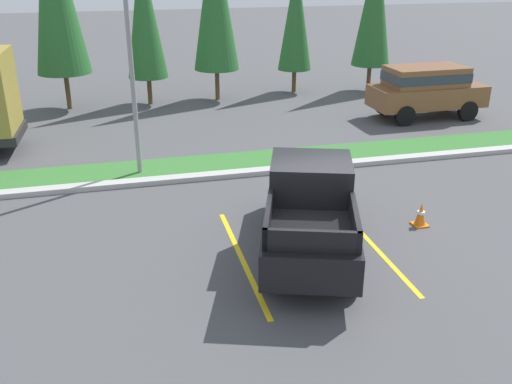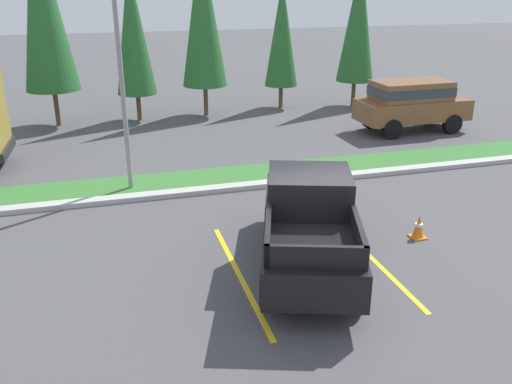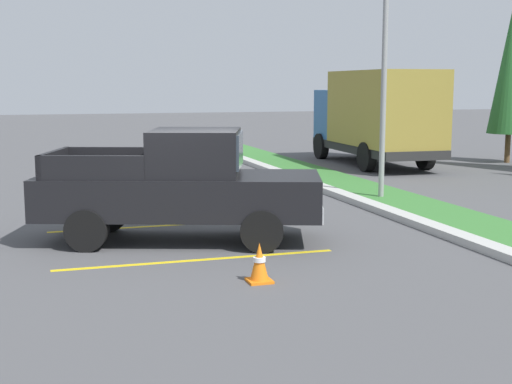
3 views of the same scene
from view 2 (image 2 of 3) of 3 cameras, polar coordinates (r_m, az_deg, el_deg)
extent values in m
plane|color=#4C4C4F|center=(12.31, 6.37, -7.52)|extent=(120.00, 120.00, 0.00)
cube|color=yellow|center=(11.78, -1.72, -8.78)|extent=(0.12, 4.80, 0.01)
cube|color=yellow|center=(12.80, 11.93, -6.66)|extent=(0.12, 4.80, 0.01)
cube|color=#B2B2AD|center=(16.58, -0.12, 0.73)|extent=(56.00, 0.40, 0.15)
cube|color=#387533|center=(17.59, -1.11, 1.81)|extent=(56.00, 1.80, 0.06)
cylinder|color=black|center=(13.41, 1.53, -3.05)|extent=(0.51, 0.81, 0.76)
cylinder|color=black|center=(13.49, 8.78, -3.14)|extent=(0.51, 0.81, 0.76)
cylinder|color=black|center=(10.66, 1.21, -9.95)|extent=(0.51, 0.81, 0.76)
cylinder|color=black|center=(10.77, 10.43, -10.00)|extent=(0.51, 0.81, 0.76)
cube|color=black|center=(11.81, 5.55, -4.01)|extent=(3.46, 5.53, 0.76)
cube|color=black|center=(11.77, 5.62, 0.14)|extent=(2.18, 2.08, 0.84)
cube|color=#2D3842|center=(12.52, 5.45, 1.71)|extent=(1.55, 0.57, 0.63)
cube|color=black|center=(10.22, 1.27, -4.39)|extent=(0.70, 1.83, 0.44)
cube|color=black|center=(10.33, 10.77, -4.49)|extent=(0.70, 1.83, 0.44)
cube|color=black|center=(9.44, 6.34, -6.84)|extent=(1.74, 0.67, 0.44)
cube|color=silver|center=(14.24, 5.04, -0.48)|extent=(1.76, 0.73, 0.28)
cylinder|color=black|center=(25.20, 17.65, 7.74)|extent=(0.80, 0.27, 0.80)
cylinder|color=black|center=(23.87, 19.91, 6.74)|extent=(0.80, 0.27, 0.80)
cylinder|color=black|center=(23.74, 12.00, 7.48)|extent=(0.80, 0.27, 0.80)
cylinder|color=black|center=(22.32, 14.09, 6.42)|extent=(0.80, 0.27, 0.80)
cube|color=brown|center=(23.63, 16.10, 8.34)|extent=(4.63, 1.93, 0.84)
cube|color=brown|center=(23.39, 15.99, 10.24)|extent=(3.13, 1.74, 0.76)
cube|color=#2D3842|center=(23.40, 15.98, 10.19)|extent=(3.17, 1.78, 0.36)
cylinder|color=gray|center=(16.06, -13.89, 10.85)|extent=(0.14, 0.14, 6.31)
cylinder|color=brown|center=(25.17, -20.20, 8.30)|extent=(0.20, 0.20, 1.56)
cone|color=#28662D|center=(24.66, -21.53, 18.10)|extent=(2.25, 2.25, 7.09)
cylinder|color=brown|center=(25.20, -12.20, 8.73)|extent=(0.20, 0.20, 1.20)
cone|color=#28662D|center=(24.71, -12.82, 16.29)|extent=(1.74, 1.74, 5.47)
cylinder|color=brown|center=(25.66, -5.29, 9.56)|extent=(0.20, 0.20, 1.40)
cone|color=#28662D|center=(25.15, -5.61, 18.25)|extent=(2.02, 2.02, 6.37)
cylinder|color=brown|center=(27.24, 2.61, 9.99)|extent=(0.20, 0.20, 1.10)
cone|color=#28662D|center=(26.80, 2.72, 16.39)|extent=(1.58, 1.58, 4.99)
cylinder|color=brown|center=(27.99, 10.18, 10.17)|extent=(0.20, 0.20, 1.26)
cone|color=#28662D|center=(27.54, 10.67, 17.31)|extent=(1.82, 1.82, 5.73)
cube|color=orange|center=(13.98, 16.60, -4.54)|extent=(0.36, 0.36, 0.04)
cone|color=orange|center=(13.86, 16.73, -3.43)|extent=(0.28, 0.28, 0.56)
cylinder|color=white|center=(13.85, 16.74, -3.32)|extent=(0.19, 0.19, 0.07)
camera|label=1|loc=(1.03, 160.48, 0.98)|focal=40.07mm
camera|label=3|loc=(18.77, 49.83, 4.62)|focal=49.95mm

